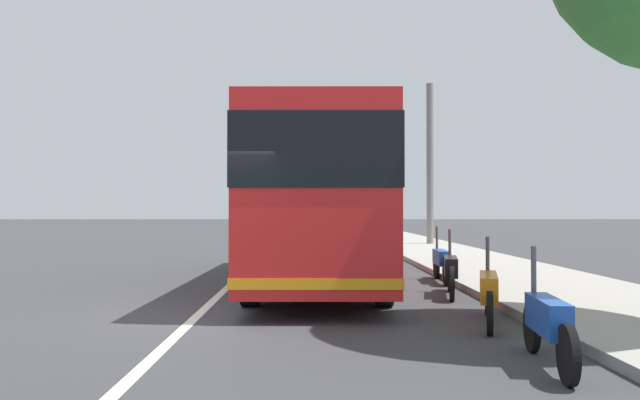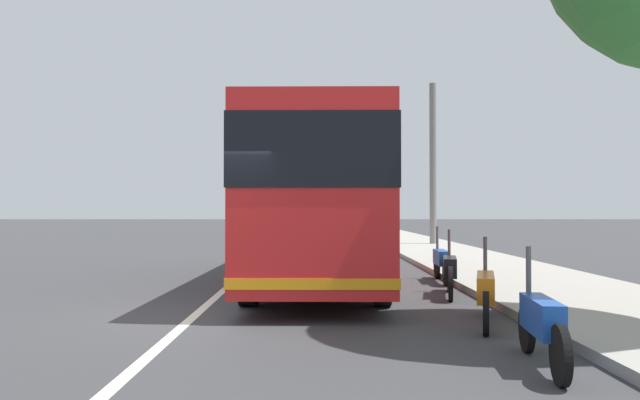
% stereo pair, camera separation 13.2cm
% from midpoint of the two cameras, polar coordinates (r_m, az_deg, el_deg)
% --- Properties ---
extents(ground_plane, '(220.00, 220.00, 0.00)m').
position_cam_midpoint_polar(ground_plane, '(10.44, -10.64, -10.01)').
color(ground_plane, '#38383A').
extents(sidewalk_curb, '(110.00, 3.60, 0.14)m').
position_cam_midpoint_polar(sidewalk_curb, '(20.79, 13.20, -5.26)').
color(sidewalk_curb, '#9E998E').
rests_on(sidewalk_curb, ground).
extents(lane_divider_line, '(110.00, 0.16, 0.01)m').
position_cam_midpoint_polar(lane_divider_line, '(20.30, -5.62, -5.57)').
color(lane_divider_line, silver).
rests_on(lane_divider_line, ground).
extents(coach_bus, '(10.99, 2.76, 3.43)m').
position_cam_midpoint_polar(coach_bus, '(14.72, 0.11, 0.41)').
color(coach_bus, red).
rests_on(coach_bus, ground).
extents(motorcycle_far_end, '(2.04, 0.36, 1.24)m').
position_cam_midpoint_polar(motorcycle_far_end, '(7.35, 19.37, -10.23)').
color(motorcycle_far_end, black).
rests_on(motorcycle_far_end, ground).
extents(motorcycle_nearest_curb, '(2.25, 0.65, 1.24)m').
position_cam_midpoint_polar(motorcycle_nearest_curb, '(9.81, 14.71, -7.83)').
color(motorcycle_nearest_curb, black).
rests_on(motorcycle_nearest_curb, ground).
extents(motorcycle_angled, '(2.09, 0.47, 1.27)m').
position_cam_midpoint_polar(motorcycle_angled, '(12.83, 11.62, -6.17)').
color(motorcycle_angled, black).
rests_on(motorcycle_angled, ground).
extents(motorcycle_mid_row, '(2.19, 0.31, 1.27)m').
position_cam_midpoint_polar(motorcycle_mid_row, '(15.29, 10.83, -5.33)').
color(motorcycle_mid_row, black).
rests_on(motorcycle_mid_row, ground).
extents(car_behind_bus, '(4.08, 2.04, 1.51)m').
position_cam_midpoint_polar(car_behind_bus, '(48.86, -4.70, -2.01)').
color(car_behind_bus, red).
rests_on(car_behind_bus, ground).
extents(car_far_distant, '(3.96, 1.78, 1.50)m').
position_cam_midpoint_polar(car_far_distant, '(42.27, 0.60, -2.19)').
color(car_far_distant, gold).
rests_on(car_far_distant, ground).
extents(utility_pole, '(0.31, 0.31, 7.47)m').
position_cam_midpoint_polar(utility_pole, '(30.10, 10.01, 3.06)').
color(utility_pole, slate).
rests_on(utility_pole, ground).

